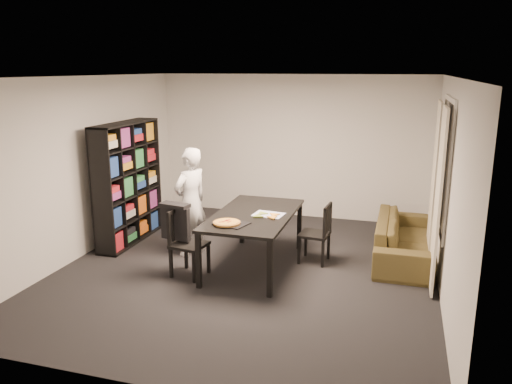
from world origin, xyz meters
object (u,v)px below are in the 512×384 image
(bookshelf, at_px, (128,183))
(pepperoni_pizza, at_px, (227,223))
(chair_right, at_px, (320,229))
(person, at_px, (191,202))
(baking_tray, at_px, (232,223))
(dining_table, at_px, (254,218))
(chair_left, at_px, (184,238))
(sofa, at_px, (404,238))

(bookshelf, distance_m, pepperoni_pizza, 2.28)
(bookshelf, bearing_deg, chair_right, -1.08)
(person, bearing_deg, baking_tray, 74.46)
(dining_table, relative_size, baking_tray, 4.62)
(dining_table, distance_m, chair_left, 0.99)
(baking_tray, bearing_deg, pepperoni_pizza, -139.33)
(sofa, bearing_deg, chair_left, 117.41)
(chair_left, relative_size, pepperoni_pizza, 2.58)
(chair_left, xyz_separation_m, person, (-0.22, 0.74, 0.29))
(bookshelf, relative_size, person, 1.19)
(chair_left, height_order, baking_tray, chair_left)
(chair_left, relative_size, chair_right, 1.05)
(person, bearing_deg, pepperoni_pizza, 71.22)
(dining_table, distance_m, person, 1.06)
(dining_table, bearing_deg, person, 168.46)
(chair_left, bearing_deg, baking_tray, -81.05)
(chair_left, distance_m, person, 0.82)
(dining_table, bearing_deg, chair_right, 25.56)
(bookshelf, distance_m, person, 1.21)
(bookshelf, xyz_separation_m, pepperoni_pizza, (2.02, -1.04, -0.15))
(bookshelf, relative_size, dining_table, 1.03)
(baking_tray, bearing_deg, dining_table, 75.47)
(dining_table, xyz_separation_m, pepperoni_pizza, (-0.19, -0.57, 0.09))
(baking_tray, bearing_deg, chair_right, 43.43)
(chair_right, distance_m, pepperoni_pizza, 1.47)
(sofa, bearing_deg, dining_table, 114.96)
(pepperoni_pizza, bearing_deg, bookshelf, 152.74)
(dining_table, relative_size, pepperoni_pizza, 5.28)
(baking_tray, distance_m, sofa, 2.64)
(chair_left, height_order, pepperoni_pizza, chair_left)
(dining_table, xyz_separation_m, baking_tray, (-0.14, -0.53, 0.07))
(baking_tray, bearing_deg, sofa, 34.34)
(pepperoni_pizza, xyz_separation_m, sofa, (2.20, 1.51, -0.50))
(sofa, bearing_deg, chair_right, 114.52)
(chair_right, height_order, baking_tray, chair_right)
(chair_left, xyz_separation_m, sofa, (2.82, 1.46, -0.22))
(pepperoni_pizza, height_order, sofa, pepperoni_pizza)
(person, bearing_deg, sofa, 127.55)
(bookshelf, xyz_separation_m, sofa, (4.22, 0.47, -0.65))
(dining_table, relative_size, chair_right, 2.15)
(chair_right, height_order, person, person)
(bookshelf, xyz_separation_m, chair_right, (3.06, -0.06, -0.46))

